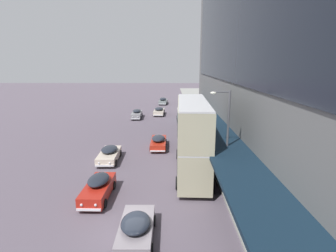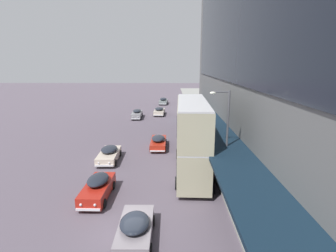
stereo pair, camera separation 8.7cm
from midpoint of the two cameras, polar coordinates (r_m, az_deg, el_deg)
The scene contains 13 objects.
ground at distance 16.44m, azimuth -7.79°, elevation -22.08°, with size 240.00×240.00×0.00m, color #594F5B.
sidewalk_kerb at distance 18.50m, azimuth 30.79°, elevation -19.34°, with size 10.00×180.00×0.15m, color gray.
transit_bus_kerbside_front at distance 22.74m, azimuth 5.19°, elevation -2.03°, with size 3.01×10.38×6.47m.
sedan_lead_mid at distance 20.11m, azimuth -15.06°, elevation -12.77°, with size 1.85×4.62×1.61m.
sedan_second_mid at distance 30.28m, azimuth -2.17°, elevation -3.45°, with size 1.84×4.70×1.49m.
sedan_oncoming_front at distance 27.02m, azimuth -12.76°, elevation -5.94°, with size 1.99×4.62×1.43m.
sedan_far_back at distance 47.25m, azimuth -6.87°, elevation 2.65°, with size 1.84×5.00×1.54m.
sedan_trailing_near at distance 63.34m, azimuth -1.12°, elevation 5.48°, with size 2.15×4.98×1.60m.
sedan_second_near at distance 15.53m, azimuth -7.10°, elevation -21.20°, with size 1.98×4.27×1.43m.
sedan_trailing_mid at distance 49.78m, azimuth -2.00°, elevation 3.26°, with size 2.13×4.78×1.51m.
vw_van at distance 44.75m, azimuth 3.09°, elevation 2.55°, with size 1.95×4.57×1.96m.
pedestrian_at_kerb at distance 19.89m, azimuth 14.60°, elevation -11.81°, with size 0.42×0.54×1.86m.
street_lamp at distance 20.10m, azimuth 12.31°, elevation -1.44°, with size 1.50×0.28×7.48m.
Camera 1 is at (2.12, -13.23, 9.51)m, focal length 28.00 mm.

